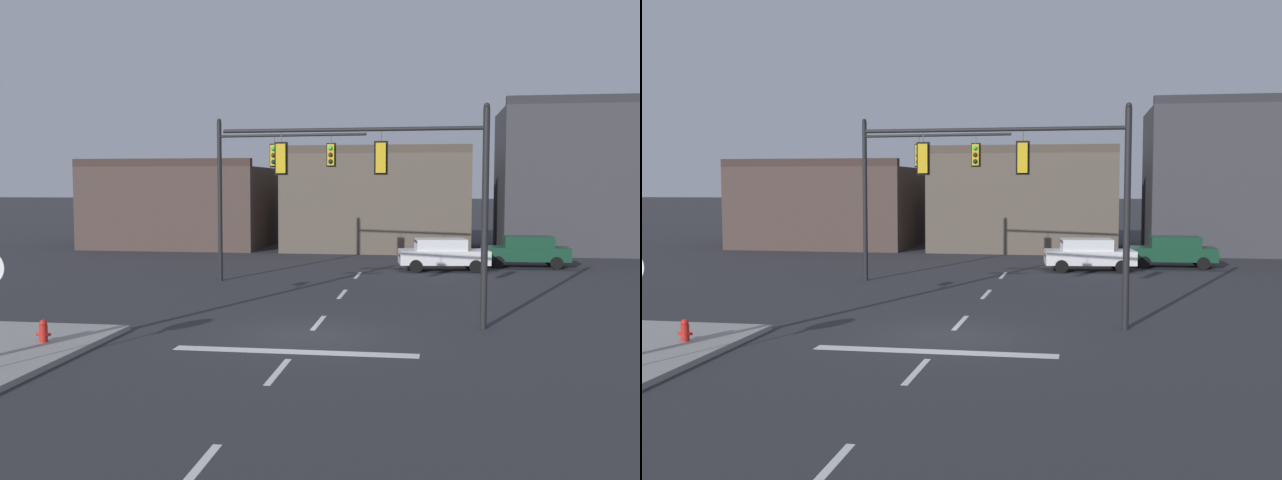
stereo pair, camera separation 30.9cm
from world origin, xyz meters
TOP-DOWN VIEW (x-y plane):
  - ground_plane at (0.00, 0.00)m, footprint 400.00×400.00m
  - stop_bar_paint at (0.00, -2.00)m, footprint 6.40×0.50m
  - lane_centreline at (0.00, 2.00)m, footprint 0.16×26.40m
  - signal_mast_near_side at (2.62, 1.90)m, footprint 8.13×0.52m
  - signal_mast_far_side at (-4.04, 11.03)m, footprint 6.67×0.72m
  - car_lot_nearside at (3.99, 16.43)m, footprint 4.61×2.34m
  - car_lot_middle at (8.30, 18.81)m, footprint 4.48×1.97m
  - fire_hydrant at (-6.66, -2.53)m, footprint 0.40×0.30m
  - building_row at (11.22, 29.29)m, footprint 53.51×12.43m

SIDE VIEW (x-z plane):
  - ground_plane at x=0.00m, z-range 0.00..0.00m
  - lane_centreline at x=0.00m, z-range 0.00..0.01m
  - stop_bar_paint at x=0.00m, z-range 0.00..0.01m
  - fire_hydrant at x=-6.66m, z-range -0.05..0.70m
  - car_lot_nearside at x=3.99m, z-range 0.05..1.66m
  - car_lot_middle at x=8.30m, z-range 0.05..1.66m
  - building_row at x=11.22m, z-range -1.70..9.65m
  - signal_mast_near_side at x=2.62m, z-range 1.13..7.82m
  - signal_mast_far_side at x=-4.04m, z-range 1.14..8.34m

